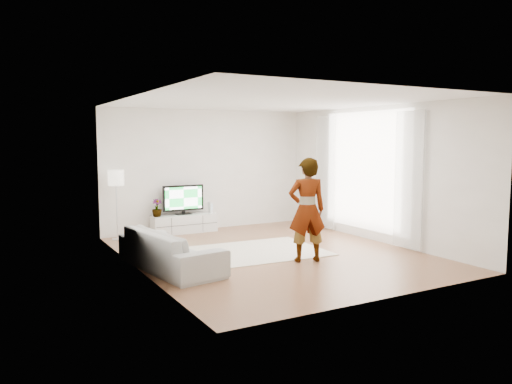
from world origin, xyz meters
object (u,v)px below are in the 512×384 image
sofa (170,249)px  floor_lamp (116,181)px  player (307,210)px  television (183,199)px  media_console (184,224)px  rug (253,252)px

sofa → floor_lamp: size_ratio=1.50×
player → television: bearing=-57.8°
player → sofa: bearing=1.4°
media_console → rug: media_console is taller
media_console → floor_lamp: (-1.52, -0.06, 1.04)m
player → floor_lamp: size_ratio=1.21×
television → player: (0.89, -3.60, 0.13)m
sofa → floor_lamp: (-0.18, 2.83, 0.93)m
television → sofa: television is taller
media_console → television: television is taller
sofa → floor_lamp: floor_lamp is taller
media_console → rug: (0.42, -2.47, -0.20)m
floor_lamp → player: bearing=-55.6°
television → rug: bearing=-80.4°
media_console → television: bearing=90.0°
television → rug: 2.65m
media_console → floor_lamp: floor_lamp is taller
player → floor_lamp: player is taller
rug → floor_lamp: bearing=128.9°
television → sofa: size_ratio=0.43×
media_console → player: size_ratio=0.83×
television → floor_lamp: floor_lamp is taller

